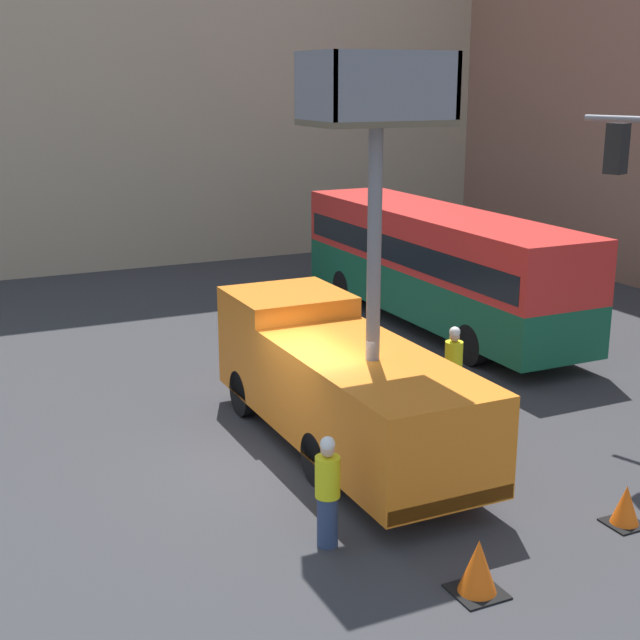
{
  "coord_description": "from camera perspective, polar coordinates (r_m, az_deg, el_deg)",
  "views": [
    {
      "loc": [
        -5.8,
        -13.86,
        6.85
      ],
      "look_at": [
        1.28,
        1.06,
        2.33
      ],
      "focal_mm": 50.0,
      "sensor_mm": 36.0,
      "label": 1
    }
  ],
  "objects": [
    {
      "name": "traffic_cone_near_truck",
      "position": [
        15.12,
        18.97,
        -11.22
      ],
      "size": [
        0.58,
        0.58,
        0.67
      ],
      "color": "black",
      "rests_on": "ground_plane"
    },
    {
      "name": "ground_plane",
      "position": [
        16.51,
        -2.48,
        -9.23
      ],
      "size": [
        120.0,
        120.0,
        0.0
      ],
      "primitive_type": "plane",
      "color": "#333335"
    },
    {
      "name": "building_backdrop_far",
      "position": [
        37.62,
        -17.24,
        16.43
      ],
      "size": [
        44.0,
        10.0,
        16.06
      ],
      "color": "tan",
      "rests_on": "ground_plane"
    },
    {
      "name": "city_bus",
      "position": [
        25.18,
        7.44,
        3.86
      ],
      "size": [
        2.55,
        11.15,
        3.28
      ],
      "rotation": [
        0.0,
        0.0,
        1.68
      ],
      "color": "#145638",
      "rests_on": "ground_plane"
    },
    {
      "name": "road_worker_near_truck",
      "position": [
        13.51,
        0.49,
        -10.95
      ],
      "size": [
        0.38,
        0.38,
        1.76
      ],
      "rotation": [
        0.0,
        0.0,
        0.97
      ],
      "color": "navy",
      "rests_on": "ground_plane"
    },
    {
      "name": "utility_truck",
      "position": [
        16.63,
        1.28,
        -3.51
      ],
      "size": [
        2.31,
        7.39,
        7.24
      ],
      "color": "orange",
      "rests_on": "ground_plane"
    },
    {
      "name": "road_worker_directing",
      "position": [
        19.11,
        8.53,
        -3.03
      ],
      "size": [
        0.38,
        0.38,
        1.8
      ],
      "rotation": [
        0.0,
        0.0,
        3.57
      ],
      "color": "navy",
      "rests_on": "ground_plane"
    },
    {
      "name": "traffic_cone_mid_road",
      "position": [
        12.79,
        10.08,
        -15.37
      ],
      "size": [
        0.7,
        0.7,
        0.8
      ],
      "color": "black",
      "rests_on": "ground_plane"
    }
  ]
}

